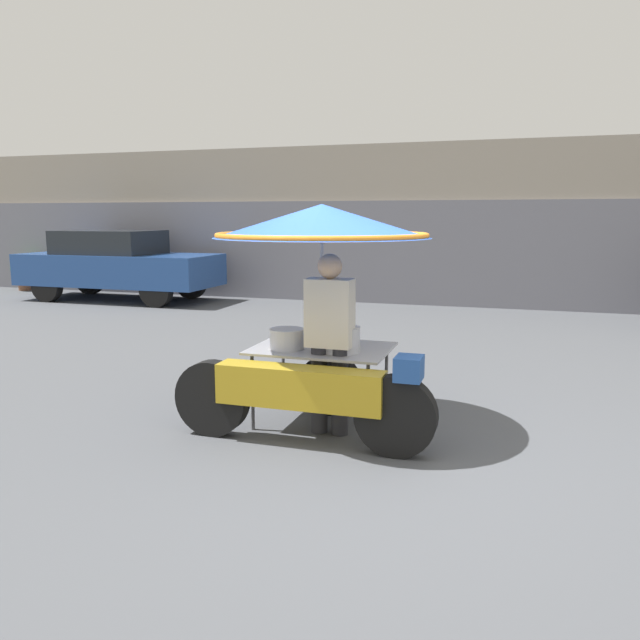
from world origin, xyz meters
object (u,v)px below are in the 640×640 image
(vendor_motorcycle_cart, at_px, (319,259))
(potted_plant, at_px, (25,270))
(vendor_person, at_px, (330,335))
(parked_car, at_px, (117,264))

(vendor_motorcycle_cart, xyz_separation_m, potted_plant, (-9.98, 7.37, -0.96))
(vendor_motorcycle_cart, distance_m, vendor_person, 0.65)
(vendor_person, bearing_deg, potted_plant, 143.34)
(vendor_person, xyz_separation_m, parked_car, (-6.82, 6.65, -0.06))
(vendor_motorcycle_cart, xyz_separation_m, vendor_person, (0.14, -0.16, -0.62))
(vendor_motorcycle_cart, relative_size, parked_car, 0.51)
(parked_car, distance_m, potted_plant, 3.43)
(vendor_motorcycle_cart, bearing_deg, parked_car, 135.78)
(parked_car, xyz_separation_m, potted_plant, (-3.30, 0.87, -0.29))
(vendor_person, distance_m, parked_car, 9.52)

